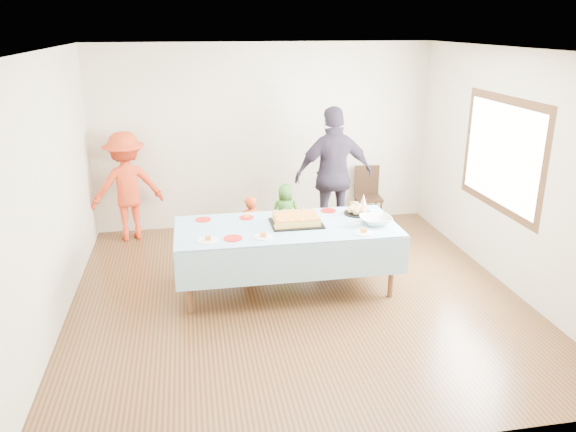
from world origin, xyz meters
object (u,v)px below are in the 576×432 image
object	(u,v)px
party_table	(287,230)
adult_left	(127,186)
birthday_cake	(296,220)
dining_chair	(368,192)

from	to	relation	value
party_table	adult_left	bearing A→B (deg)	133.89
birthday_cake	dining_chair	distance (m)	2.57
birthday_cake	adult_left	world-z (taller)	adult_left
party_table	birthday_cake	bearing A→B (deg)	17.56
birthday_cake	dining_chair	world-z (taller)	birthday_cake
birthday_cake	dining_chair	size ratio (longest dim) A/B	0.67
party_table	dining_chair	world-z (taller)	dining_chair
party_table	dining_chair	size ratio (longest dim) A/B	2.86
adult_left	birthday_cake	bearing A→B (deg)	122.34
party_table	adult_left	size ratio (longest dim) A/B	1.62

